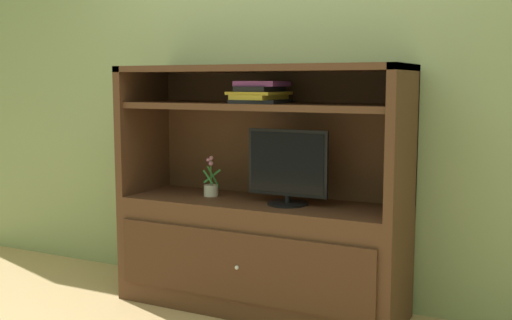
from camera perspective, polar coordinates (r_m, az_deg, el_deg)
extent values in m
cube|color=#8C9E6B|center=(3.90, 2.66, 7.99)|extent=(6.00, 0.10, 2.80)
cube|color=#4C2D1C|center=(3.73, 0.35, -8.71)|extent=(1.71, 0.53, 0.65)
cube|color=#462A19|center=(3.49, -1.67, -9.80)|extent=(1.57, 0.02, 0.39)
sphere|color=silver|center=(3.48, -1.78, -9.86)|extent=(0.02, 0.02, 0.02)
cube|color=#4C2D1C|center=(4.03, -10.28, 2.79)|extent=(0.05, 0.53, 0.79)
cube|color=#4C2D1C|center=(3.31, 13.33, 1.79)|extent=(0.05, 0.53, 0.79)
cube|color=#4C2D1C|center=(3.82, 2.04, 2.67)|extent=(1.71, 0.02, 0.79)
cube|color=#4C2D1C|center=(3.59, 0.36, 8.41)|extent=(1.71, 0.53, 0.04)
cube|color=#4C2D1C|center=(3.59, 0.36, 4.98)|extent=(1.61, 0.47, 0.04)
cylinder|color=black|center=(3.55, 2.90, -4.02)|extent=(0.23, 0.23, 0.01)
cylinder|color=black|center=(3.55, 2.90, -3.61)|extent=(0.03, 0.03, 0.04)
cube|color=black|center=(3.52, 2.92, -0.25)|extent=(0.48, 0.02, 0.38)
cube|color=black|center=(3.50, 2.83, -0.27)|extent=(0.45, 0.00, 0.34)
cylinder|color=beige|center=(3.82, -4.16, -2.81)|extent=(0.09, 0.09, 0.07)
cylinder|color=#3D6B33|center=(3.80, -4.18, -0.98)|extent=(0.01, 0.01, 0.18)
cube|color=#2D7A38|center=(3.79, -3.94, -1.59)|extent=(0.03, 0.10, 0.15)
cube|color=#2D7A38|center=(3.83, -4.07, -1.51)|extent=(0.11, 0.03, 0.09)
cube|color=#2D7A38|center=(3.79, -4.42, -1.59)|extent=(0.09, 0.04, 0.08)
sphere|color=#C6729E|center=(3.80, -4.43, 0.01)|extent=(0.02, 0.02, 0.02)
sphere|color=#C6729E|center=(3.79, -4.17, -0.31)|extent=(0.03, 0.03, 0.03)
sphere|color=#C6729E|center=(3.79, -4.13, 0.20)|extent=(0.03, 0.03, 0.03)
cube|color=black|center=(3.57, 0.43, 5.43)|extent=(0.30, 0.36, 0.02)
cube|color=gold|center=(3.58, 0.34, 5.81)|extent=(0.22, 0.34, 0.03)
cube|color=gold|center=(3.58, 0.26, 6.17)|extent=(0.29, 0.32, 0.02)
cube|color=black|center=(3.59, 0.35, 6.55)|extent=(0.19, 0.31, 0.03)
cube|color=purple|center=(3.57, 0.58, 7.03)|extent=(0.26, 0.28, 0.03)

